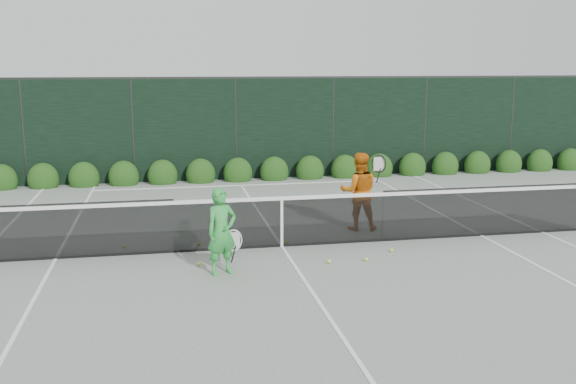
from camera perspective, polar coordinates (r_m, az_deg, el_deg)
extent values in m
plane|color=gray|center=(12.27, -0.55, -4.89)|extent=(80.00, 80.00, 0.00)
cube|color=black|center=(12.12, -20.51, -3.34)|extent=(4.40, 0.01, 1.02)
cube|color=black|center=(12.14, -0.56, -2.71)|extent=(4.00, 0.01, 0.96)
cube|color=black|center=(13.53, 17.22, -1.65)|extent=(4.40, 0.01, 1.02)
cube|color=white|center=(12.04, -0.56, -0.57)|extent=(12.80, 0.03, 0.07)
cube|color=black|center=(12.26, -0.55, -4.80)|extent=(12.80, 0.02, 0.04)
cube|color=white|center=(12.15, -0.56, -2.82)|extent=(0.05, 0.03, 0.91)
imported|color=green|center=(10.58, -5.92, -3.52)|extent=(0.62, 0.53, 1.45)
torus|color=silver|center=(10.75, -4.89, -4.30)|extent=(0.30, 0.03, 0.30)
cylinder|color=black|center=(10.81, -4.86, -5.53)|extent=(0.10, 0.03, 0.30)
imported|color=#CE6811|center=(13.44, 6.32, 0.06)|extent=(0.89, 0.75, 1.63)
torus|color=black|center=(13.26, 8.08, 2.49)|extent=(0.30, 0.11, 0.30)
cylinder|color=black|center=(13.30, 8.05, 1.47)|extent=(0.10, 0.03, 0.30)
cube|color=white|center=(14.29, 21.66, -3.34)|extent=(0.06, 23.77, 0.01)
cube|color=white|center=(12.24, -19.95, -5.60)|extent=(0.06, 23.77, 0.01)
cube|color=white|center=(13.61, 16.78, -3.73)|extent=(0.06, 23.77, 0.01)
cube|color=white|center=(23.81, -5.80, 3.01)|extent=(11.03, 0.06, 0.01)
cube|color=white|center=(18.43, -4.19, 0.60)|extent=(8.23, 0.06, 0.01)
cube|color=white|center=(12.27, -0.55, -4.86)|extent=(0.06, 12.80, 0.01)
cube|color=black|center=(19.30, -4.66, 5.56)|extent=(32.00, 0.06, 3.00)
cube|color=#262826|center=(19.21, -4.73, 10.11)|extent=(32.00, 0.06, 0.06)
cylinder|color=#262826|center=(19.56, -22.46, 4.82)|extent=(0.08, 0.08, 3.00)
cylinder|color=#262826|center=(19.20, -13.62, 5.25)|extent=(0.08, 0.08, 3.00)
cylinder|color=#262826|center=(19.30, -4.66, 5.56)|extent=(0.08, 0.08, 3.00)
cylinder|color=#262826|center=(19.86, 4.02, 5.73)|extent=(0.08, 0.08, 3.00)
cylinder|color=#262826|center=(20.84, 12.05, 5.77)|extent=(0.08, 0.08, 3.00)
cylinder|color=#262826|center=(22.19, 19.24, 5.72)|extent=(0.08, 0.08, 3.00)
ellipsoid|color=#18360E|center=(19.52, -24.10, 0.92)|extent=(0.86, 0.65, 0.94)
ellipsoid|color=#18360E|center=(19.30, -20.92, 1.05)|extent=(0.86, 0.65, 0.94)
ellipsoid|color=#18360E|center=(19.14, -17.68, 1.19)|extent=(0.86, 0.65, 0.94)
ellipsoid|color=#18360E|center=(19.04, -14.39, 1.32)|extent=(0.86, 0.65, 0.94)
ellipsoid|color=#18360E|center=(19.00, -11.08, 1.45)|extent=(0.86, 0.65, 0.94)
ellipsoid|color=#18360E|center=(19.03, -7.77, 1.57)|extent=(0.86, 0.65, 0.94)
ellipsoid|color=#18360E|center=(19.12, -4.48, 1.69)|extent=(0.86, 0.65, 0.94)
ellipsoid|color=#18360E|center=(19.28, -1.23, 1.80)|extent=(0.86, 0.65, 0.94)
ellipsoid|color=#18360E|center=(19.49, 1.96, 1.90)|extent=(0.86, 0.65, 0.94)
ellipsoid|color=#18360E|center=(19.77, 5.07, 1.99)|extent=(0.86, 0.65, 0.94)
ellipsoid|color=#18360E|center=(20.10, 8.09, 2.08)|extent=(0.86, 0.65, 0.94)
ellipsoid|color=#18360E|center=(20.49, 11.00, 2.15)|extent=(0.86, 0.65, 0.94)
ellipsoid|color=#18360E|center=(20.92, 13.80, 2.22)|extent=(0.86, 0.65, 0.94)
ellipsoid|color=#18360E|center=(21.40, 16.47, 2.28)|extent=(0.86, 0.65, 0.94)
ellipsoid|color=#18360E|center=(21.93, 19.03, 2.34)|extent=(0.86, 0.65, 0.94)
ellipsoid|color=#18360E|center=(22.50, 21.46, 2.38)|extent=(0.86, 0.65, 0.94)
ellipsoid|color=#18360E|center=(23.11, 23.76, 2.42)|extent=(0.86, 0.65, 0.94)
sphere|color=#D4EC34|center=(12.53, -14.35, -4.74)|extent=(0.07, 0.07, 0.07)
sphere|color=#D4EC34|center=(12.45, -0.17, -4.49)|extent=(0.07, 0.07, 0.07)
sphere|color=#D4EC34|center=(11.25, -7.94, -6.33)|extent=(0.07, 0.07, 0.07)
sphere|color=#D4EC34|center=(11.28, 3.67, -6.19)|extent=(0.07, 0.07, 0.07)
sphere|color=#D4EC34|center=(11.47, 6.96, -5.96)|extent=(0.07, 0.07, 0.07)
sphere|color=#D4EC34|center=(12.44, -7.87, -4.60)|extent=(0.07, 0.07, 0.07)
sphere|color=#D4EC34|center=(12.08, 9.19, -5.13)|extent=(0.07, 0.07, 0.07)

